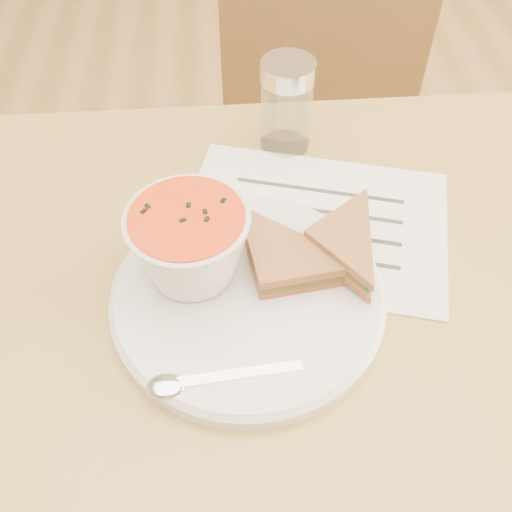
{
  "coord_description": "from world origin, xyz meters",
  "views": [
    {
      "loc": [
        -0.06,
        -0.35,
        1.24
      ],
      "look_at": [
        -0.03,
        0.02,
        0.8
      ],
      "focal_mm": 40.0,
      "sensor_mm": 36.0,
      "label": 1
    }
  ],
  "objects_px": {
    "dining_table": "(276,440)",
    "soup_bowl": "(190,247)",
    "condiment_shaker": "(287,106)",
    "chair_far": "(323,187)",
    "plate": "(248,297)"
  },
  "relations": [
    {
      "from": "dining_table",
      "to": "chair_far",
      "type": "height_order",
      "value": "chair_far"
    },
    {
      "from": "chair_far",
      "to": "plate",
      "type": "xyz_separation_m",
      "value": [
        -0.18,
        -0.48,
        0.3
      ]
    },
    {
      "from": "chair_far",
      "to": "plate",
      "type": "distance_m",
      "value": 0.59
    },
    {
      "from": "condiment_shaker",
      "to": "dining_table",
      "type": "bearing_deg",
      "value": -96.11
    },
    {
      "from": "chair_far",
      "to": "soup_bowl",
      "type": "bearing_deg",
      "value": 66.47
    },
    {
      "from": "plate",
      "to": "soup_bowl",
      "type": "xyz_separation_m",
      "value": [
        -0.06,
        0.03,
        0.05
      ]
    },
    {
      "from": "dining_table",
      "to": "soup_bowl",
      "type": "relative_size",
      "value": 8.12
    },
    {
      "from": "chair_far",
      "to": "condiment_shaker",
      "type": "relative_size",
      "value": 7.48
    },
    {
      "from": "plate",
      "to": "soup_bowl",
      "type": "relative_size",
      "value": 2.31
    },
    {
      "from": "dining_table",
      "to": "chair_far",
      "type": "relative_size",
      "value": 1.1
    },
    {
      "from": "dining_table",
      "to": "chair_far",
      "type": "bearing_deg",
      "value": 73.66
    },
    {
      "from": "dining_table",
      "to": "plate",
      "type": "height_order",
      "value": "plate"
    },
    {
      "from": "chair_far",
      "to": "soup_bowl",
      "type": "relative_size",
      "value": 7.39
    },
    {
      "from": "chair_far",
      "to": "plate",
      "type": "bearing_deg",
      "value": 73.53
    },
    {
      "from": "plate",
      "to": "soup_bowl",
      "type": "distance_m",
      "value": 0.08
    }
  ]
}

